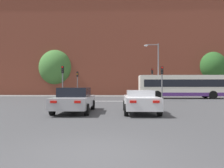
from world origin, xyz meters
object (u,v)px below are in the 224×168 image
Objects in this scene: traffic_light_near_right at (162,77)px; bus_crossing_lead at (182,86)px; car_roadster_right at (140,101)px; traffic_light_far_right at (152,78)px; street_lamp_junction at (156,65)px; traffic_light_far_left at (77,79)px; pedestrian_walking_east at (146,90)px; car_saloon_left at (75,100)px; traffic_light_near_left at (63,77)px; pedestrian_waiting at (171,90)px.

bus_crossing_lead is at bearing 53.65° from traffic_light_near_right.
traffic_light_far_right reaches higher than car_roadster_right.
street_lamp_junction reaches higher than traffic_light_near_right.
traffic_light_near_right is (3.29, 10.18, 1.79)m from car_roadster_right.
street_lamp_junction is (11.38, -5.62, 1.73)m from traffic_light_far_left.
street_lamp_junction is at bearing 77.34° from car_roadster_right.
pedestrian_walking_east is at bearing 82.34° from car_roadster_right.
car_saloon_left is 22.08m from pedestrian_walking_east.
traffic_light_near_right is at bearing -144.26° from pedestrian_walking_east.
traffic_light_near_left is (-3.50, 10.68, 1.81)m from car_saloon_left.
car_roadster_right is at bearing -3.88° from car_saloon_left.
traffic_light_far_right is (-2.80, 6.26, 1.32)m from bus_crossing_lead.
traffic_light_near_right is at bearing -3.99° from traffic_light_near_left.
pedestrian_walking_east is (10.38, 10.30, -1.57)m from traffic_light_near_left.
traffic_light_far_left is at bearing 91.83° from traffic_light_near_left.
traffic_light_near_left is at bearing 107.92° from car_saloon_left.
traffic_light_near_left is 15.32m from traffic_light_far_right.
car_roadster_right is 22.81m from traffic_light_far_left.
traffic_light_far_right is at bearing -155.89° from bus_crossing_lead.
street_lamp_junction reaches higher than bus_crossing_lead.
bus_crossing_lead is 15.94m from traffic_light_far_left.
traffic_light_far_right is at bearing -33.33° from pedestrian_waiting.
traffic_light_near_left is 12.17m from street_lamp_junction.
street_lamp_junction is at bearing -93.76° from traffic_light_far_right.
pedestrian_waiting is (10.72, 20.87, 0.14)m from car_saloon_left.
bus_crossing_lead is (6.76, 14.90, 0.87)m from car_roadster_right.
street_lamp_junction is at bearing 23.54° from traffic_light_near_left.
pedestrian_waiting is (3.18, 5.38, -3.44)m from street_lamp_junction.
traffic_light_near_right is (7.23, 9.93, 1.72)m from car_saloon_left.
traffic_light_far_left is (-7.77, 21.36, 1.92)m from car_roadster_right.
bus_crossing_lead is at bearing -23.98° from traffic_light_far_left.
car_saloon_left is at bearing -126.03° from traffic_light_near_right.
traffic_light_far_left is 12.80m from street_lamp_junction.
traffic_light_far_left reaches higher than traffic_light_near_right.
car_saloon_left is 23.46m from pedestrian_waiting.
pedestrian_walking_east is (10.72, -0.13, -1.61)m from traffic_light_far_left.
pedestrian_waiting reaches higher than car_roadster_right.
traffic_light_near_right reaches higher than pedestrian_walking_east.
pedestrian_waiting is (6.79, 21.12, 0.21)m from car_roadster_right.
traffic_light_near_left is at bearing -74.39° from bus_crossing_lead.
street_lamp_junction reaches higher than pedestrian_waiting.
traffic_light_far_left reaches higher than pedestrian_waiting.
traffic_light_far_left is 14.66m from pedestrian_waiting.
pedestrian_waiting is at bearing -57.80° from pedestrian_walking_east.
traffic_light_far_right is at bearing 41.90° from traffic_light_near_left.
car_roadster_right is 2.81× the size of pedestrian_waiting.
traffic_light_near_right is 2.34× the size of pedestrian_waiting.
bus_crossing_lead is at bearing -14.97° from street_lamp_junction.
car_roadster_right is at bearing -102.89° from street_lamp_junction.
car_roadster_right is at bearing -70.01° from traffic_light_far_left.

